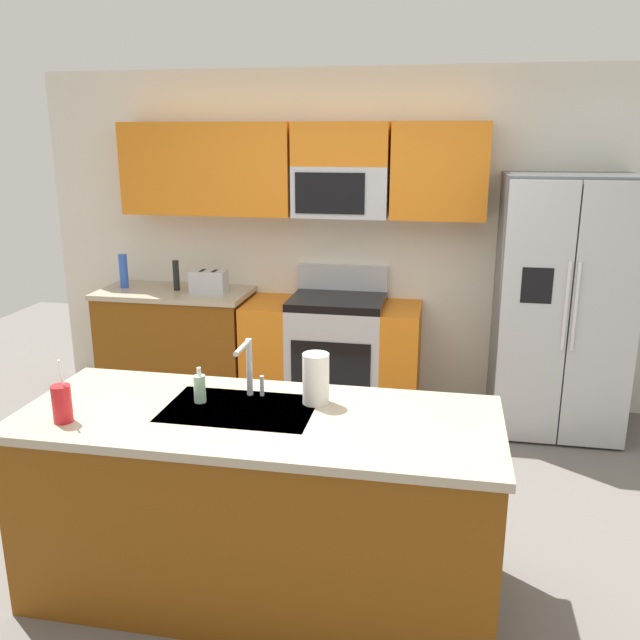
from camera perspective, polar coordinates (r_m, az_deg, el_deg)
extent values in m
plane|color=#66605B|center=(3.84, -1.24, -17.75)|extent=(9.00, 9.00, 0.00)
cube|color=silver|center=(5.39, 3.47, 6.88)|extent=(5.20, 0.10, 2.60)
cube|color=orange|center=(5.53, -12.71, 12.48)|extent=(0.70, 0.32, 0.70)
cube|color=orange|center=(5.30, -5.86, 12.66)|extent=(0.64, 0.32, 0.70)
cube|color=orange|center=(5.09, 10.16, 12.38)|extent=(0.70, 0.32, 0.70)
cube|color=#B7BABF|center=(5.16, 1.82, 10.87)|extent=(0.72, 0.32, 0.38)
cube|color=black|center=(5.01, 0.83, 10.73)|extent=(0.52, 0.01, 0.30)
cube|color=orange|center=(5.14, 1.85, 14.76)|extent=(0.72, 0.32, 0.32)
cube|color=brown|center=(5.64, -12.02, -2.15)|extent=(1.18, 0.60, 0.86)
cube|color=tan|center=(5.52, -12.28, 2.31)|extent=(1.21, 0.63, 0.04)
cube|color=#B7BABF|center=(5.28, 1.46, -3.12)|extent=(0.72, 0.60, 0.84)
cube|color=black|center=(4.99, 0.89, -3.89)|extent=(0.60, 0.01, 0.36)
cube|color=black|center=(5.15, 1.50, 1.62)|extent=(0.72, 0.60, 0.06)
cube|color=#B7BABF|center=(5.39, 1.97, 3.64)|extent=(0.72, 0.06, 0.20)
cube|color=orange|center=(5.39, -4.22, -2.77)|extent=(0.36, 0.60, 0.84)
cube|color=orange|center=(5.23, 6.89, -3.43)|extent=(0.28, 0.60, 0.84)
cube|color=#4C4F54|center=(5.10, 19.80, 1.17)|extent=(0.90, 0.70, 1.85)
cube|color=#B7BABF|center=(4.71, 17.75, 0.22)|extent=(0.44, 0.04, 1.81)
cube|color=#B7BABF|center=(4.79, 23.09, -0.05)|extent=(0.44, 0.04, 1.81)
cylinder|color=silver|center=(4.69, 20.24, 1.10)|extent=(0.02, 0.02, 0.60)
cylinder|color=silver|center=(4.70, 20.96, 1.06)|extent=(0.02, 0.02, 0.60)
cube|color=black|center=(4.64, 18.00, 2.80)|extent=(0.20, 0.00, 0.24)
cube|color=brown|center=(3.25, -5.12, -15.63)|extent=(2.12, 0.81, 0.86)
cube|color=tan|center=(3.04, -5.33, -8.35)|extent=(2.16, 0.85, 0.04)
cube|color=#B7BABF|center=(3.11, -6.86, -7.73)|extent=(0.68, 0.44, 0.03)
cube|color=#B7BABF|center=(5.34, -9.45, 3.22)|extent=(0.28, 0.16, 0.18)
cube|color=black|center=(5.34, -10.00, 4.16)|extent=(0.03, 0.11, 0.01)
cube|color=black|center=(5.30, -8.98, 4.13)|extent=(0.03, 0.11, 0.01)
cylinder|color=black|center=(5.48, -12.16, 3.73)|extent=(0.05, 0.05, 0.24)
cylinder|color=blue|center=(5.68, -16.39, 4.03)|extent=(0.07, 0.07, 0.27)
cylinder|color=#B7BABF|center=(3.20, -6.04, -4.01)|extent=(0.03, 0.03, 0.28)
cylinder|color=#B7BABF|center=(3.07, -6.64, -2.34)|extent=(0.02, 0.20, 0.02)
cylinder|color=#B7BABF|center=(3.22, -4.96, -5.60)|extent=(0.02, 0.02, 0.10)
cylinder|color=red|center=(3.12, -21.12, -6.67)|extent=(0.08, 0.08, 0.17)
cylinder|color=white|center=(3.07, -21.17, -4.38)|extent=(0.01, 0.03, 0.14)
cylinder|color=#A5D8B2|center=(3.18, -10.21, -5.79)|extent=(0.06, 0.06, 0.13)
cylinder|color=white|center=(3.15, -10.28, -4.35)|extent=(0.02, 0.02, 0.04)
cylinder|color=white|center=(3.10, -0.36, -5.01)|extent=(0.12, 0.12, 0.24)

